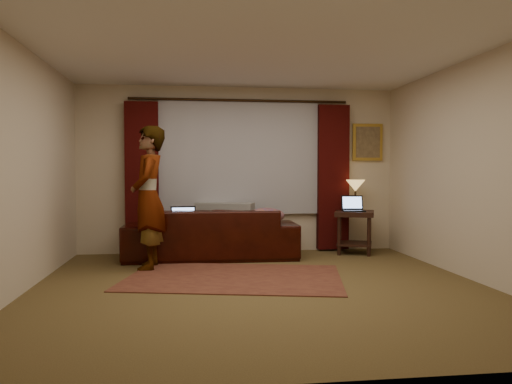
# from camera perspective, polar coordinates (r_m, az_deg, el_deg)

# --- Properties ---
(floor) EXTENTS (5.00, 5.00, 0.01)m
(floor) POSITION_cam_1_polar(r_m,az_deg,el_deg) (5.57, 0.59, -10.89)
(floor) COLOR brown
(floor) RESTS_ON ground
(ceiling) EXTENTS (5.00, 5.00, 0.02)m
(ceiling) POSITION_cam_1_polar(r_m,az_deg,el_deg) (5.59, 0.60, 16.11)
(ceiling) COLOR silver
(ceiling) RESTS_ON ground
(wall_back) EXTENTS (5.00, 0.02, 2.60)m
(wall_back) POSITION_cam_1_polar(r_m,az_deg,el_deg) (7.91, -1.94, 2.55)
(wall_back) COLOR beige
(wall_back) RESTS_ON ground
(wall_front) EXTENTS (5.00, 0.02, 2.60)m
(wall_front) POSITION_cam_1_polar(r_m,az_deg,el_deg) (2.97, 7.37, 2.89)
(wall_front) COLOR beige
(wall_front) RESTS_ON ground
(wall_left) EXTENTS (0.02, 5.00, 2.60)m
(wall_left) POSITION_cam_1_polar(r_m,az_deg,el_deg) (5.65, -25.43, 2.41)
(wall_left) COLOR beige
(wall_left) RESTS_ON ground
(wall_right) EXTENTS (0.02, 5.00, 2.60)m
(wall_right) POSITION_cam_1_polar(r_m,az_deg,el_deg) (6.28, 23.82, 2.41)
(wall_right) COLOR beige
(wall_right) RESTS_ON ground
(sheer_curtain) EXTENTS (2.50, 0.05, 1.80)m
(sheer_curtain) POSITION_cam_1_polar(r_m,az_deg,el_deg) (7.85, -1.90, 4.01)
(sheer_curtain) COLOR #A5A5AD
(sheer_curtain) RESTS_ON wall_back
(drape_left) EXTENTS (0.50, 0.14, 2.30)m
(drape_left) POSITION_cam_1_polar(r_m,az_deg,el_deg) (7.80, -12.90, 1.61)
(drape_left) COLOR #350706
(drape_left) RESTS_ON floor
(drape_right) EXTENTS (0.50, 0.14, 2.30)m
(drape_right) POSITION_cam_1_polar(r_m,az_deg,el_deg) (8.08, 8.78, 1.67)
(drape_right) COLOR #350706
(drape_right) RESTS_ON floor
(curtain_rod) EXTENTS (0.04, 0.04, 3.40)m
(curtain_rod) POSITION_cam_1_polar(r_m,az_deg,el_deg) (7.88, -1.87, 10.43)
(curtain_rod) COLOR black
(curtain_rod) RESTS_ON wall_back
(picture_frame) EXTENTS (0.50, 0.04, 0.60)m
(picture_frame) POSITION_cam_1_polar(r_m,az_deg,el_deg) (8.36, 12.62, 5.57)
(picture_frame) COLOR gold
(picture_frame) RESTS_ON wall_back
(sofa) EXTENTS (2.52, 1.11, 1.01)m
(sofa) POSITION_cam_1_polar(r_m,az_deg,el_deg) (7.38, -5.15, -3.63)
(sofa) COLOR black
(sofa) RESTS_ON floor
(throw_blanket) EXTENTS (0.93, 0.60, 0.10)m
(throw_blanket) POSITION_cam_1_polar(r_m,az_deg,el_deg) (7.64, -3.57, 0.40)
(throw_blanket) COLOR gray
(throw_blanket) RESTS_ON sofa
(clothing_pile) EXTENTS (0.55, 0.43, 0.23)m
(clothing_pile) POSITION_cam_1_polar(r_m,az_deg,el_deg) (7.27, 1.17, -2.80)
(clothing_pile) COLOR #764A52
(clothing_pile) RESTS_ON sofa
(laptop_sofa) EXTENTS (0.41, 0.44, 0.26)m
(laptop_sofa) POSITION_cam_1_polar(r_m,az_deg,el_deg) (7.15, -8.18, -2.78)
(laptop_sofa) COLOR black
(laptop_sofa) RESTS_ON sofa
(area_rug) EXTENTS (2.84, 2.19, 0.01)m
(area_rug) POSITION_cam_1_polar(r_m,az_deg,el_deg) (6.06, -2.54, -9.71)
(area_rug) COLOR brown
(area_rug) RESTS_ON floor
(end_table) EXTENTS (0.74, 0.74, 0.66)m
(end_table) POSITION_cam_1_polar(r_m,az_deg,el_deg) (7.90, 11.20, -4.53)
(end_table) COLOR black
(end_table) RESTS_ON floor
(tiffany_lamp) EXTENTS (0.42, 0.42, 0.48)m
(tiffany_lamp) POSITION_cam_1_polar(r_m,az_deg,el_deg) (7.99, 11.29, -0.35)
(tiffany_lamp) COLOR olive
(tiffany_lamp) RESTS_ON end_table
(laptop_table) EXTENTS (0.37, 0.40, 0.24)m
(laptop_table) POSITION_cam_1_polar(r_m,az_deg,el_deg) (7.78, 11.09, -1.30)
(laptop_table) COLOR black
(laptop_table) RESTS_ON end_table
(person) EXTENTS (0.55, 0.55, 1.87)m
(person) POSITION_cam_1_polar(r_m,az_deg,el_deg) (6.64, -12.18, -0.62)
(person) COLOR gray
(person) RESTS_ON floor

